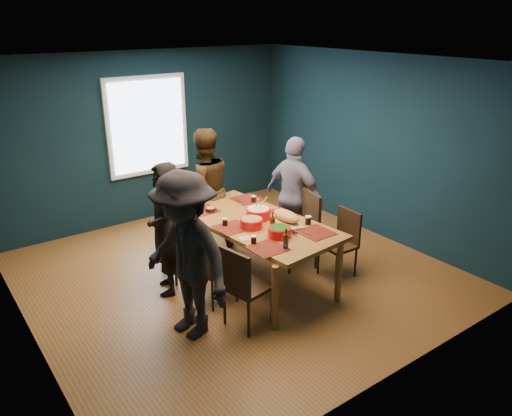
# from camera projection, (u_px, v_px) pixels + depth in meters

# --- Properties ---
(room) EXTENTS (5.01, 5.01, 2.71)m
(room) POSITION_uv_depth(u_px,v_px,m) (223.00, 169.00, 6.27)
(room) COLOR brown
(room) RESTS_ON ground
(dining_table) EXTENTS (1.29, 2.25, 0.82)m
(dining_table) POSITION_uv_depth(u_px,v_px,m) (256.00, 227.00, 6.15)
(dining_table) COLOR olive
(dining_table) RESTS_ON floor
(chair_left_far) EXTENTS (0.47, 0.47, 0.99)m
(chair_left_far) POSITION_uv_depth(u_px,v_px,m) (175.00, 236.00, 6.28)
(chair_left_far) COLOR black
(chair_left_far) RESTS_ON floor
(chair_left_mid) EXTENTS (0.40, 0.40, 0.86)m
(chair_left_mid) POSITION_uv_depth(u_px,v_px,m) (210.00, 264.00, 5.73)
(chair_left_mid) COLOR black
(chair_left_mid) RESTS_ON floor
(chair_left_near) EXTENTS (0.50, 0.50, 0.94)m
(chair_left_near) POSITION_uv_depth(u_px,v_px,m) (242.00, 282.00, 5.26)
(chair_left_near) COLOR black
(chair_left_near) RESTS_ON floor
(chair_right_far) EXTENTS (0.54, 0.54, 1.03)m
(chair_right_far) POSITION_uv_depth(u_px,v_px,m) (289.00, 206.00, 7.22)
(chair_right_far) COLOR black
(chair_right_far) RESTS_ON floor
(chair_right_mid) EXTENTS (0.55, 0.55, 1.01)m
(chair_right_mid) POSITION_uv_depth(u_px,v_px,m) (304.00, 224.00, 6.63)
(chair_right_mid) COLOR black
(chair_right_mid) RESTS_ON floor
(chair_right_near) EXTENTS (0.40, 0.40, 0.87)m
(chair_right_near) POSITION_uv_depth(u_px,v_px,m) (343.00, 238.00, 6.40)
(chair_right_near) COLOR black
(chair_right_near) RESTS_ON floor
(person_far_left) EXTENTS (0.58, 0.69, 1.63)m
(person_far_left) POSITION_uv_depth(u_px,v_px,m) (164.00, 230.00, 5.89)
(person_far_left) COLOR black
(person_far_left) RESTS_ON floor
(person_back) EXTENTS (0.95, 0.79, 1.76)m
(person_back) POSITION_uv_depth(u_px,v_px,m) (204.00, 190.00, 7.02)
(person_back) COLOR black
(person_back) RESTS_ON floor
(person_right) EXTENTS (0.55, 1.02, 1.66)m
(person_right) POSITION_uv_depth(u_px,v_px,m) (294.00, 195.00, 6.95)
(person_right) COLOR silver
(person_right) RESTS_ON floor
(person_near_left) EXTENTS (0.88, 1.27, 1.80)m
(person_near_left) POSITION_uv_depth(u_px,v_px,m) (186.00, 256.00, 5.04)
(person_near_left) COLOR black
(person_near_left) RESTS_ON floor
(bowl_salad) EXTENTS (0.27, 0.27, 0.11)m
(bowl_salad) POSITION_uv_depth(u_px,v_px,m) (251.00, 223.00, 5.92)
(bowl_salad) COLOR red
(bowl_salad) RESTS_ON dining_table
(bowl_dumpling) EXTENTS (0.31, 0.31, 0.29)m
(bowl_dumpling) POSITION_uv_depth(u_px,v_px,m) (258.00, 213.00, 6.19)
(bowl_dumpling) COLOR red
(bowl_dumpling) RESTS_ON dining_table
(bowl_herbs) EXTENTS (0.27, 0.27, 0.12)m
(bowl_herbs) POSITION_uv_depth(u_px,v_px,m) (279.00, 231.00, 5.68)
(bowl_herbs) COLOR red
(bowl_herbs) RESTS_ON dining_table
(cutting_board) EXTENTS (0.42, 0.69, 0.15)m
(cutting_board) POSITION_uv_depth(u_px,v_px,m) (286.00, 217.00, 6.07)
(cutting_board) COLOR tan
(cutting_board) RESTS_ON dining_table
(small_bowl) EXTENTS (0.13, 0.13, 0.06)m
(small_bowl) POSITION_uv_depth(u_px,v_px,m) (211.00, 209.00, 6.41)
(small_bowl) COLOR black
(small_bowl) RESTS_ON dining_table
(beer_bottle_a) EXTENTS (0.06, 0.06, 0.23)m
(beer_bottle_a) POSITION_uv_depth(u_px,v_px,m) (286.00, 241.00, 5.38)
(beer_bottle_a) COLOR #491D0D
(beer_bottle_a) RESTS_ON dining_table
(beer_bottle_b) EXTENTS (0.06, 0.06, 0.24)m
(beer_bottle_b) POSITION_uv_depth(u_px,v_px,m) (272.00, 224.00, 5.81)
(beer_bottle_b) COLOR #491D0D
(beer_bottle_b) RESTS_ON dining_table
(cola_glass_a) EXTENTS (0.07, 0.07, 0.09)m
(cola_glass_a) POSITION_uv_depth(u_px,v_px,m) (254.00, 239.00, 5.51)
(cola_glass_a) COLOR black
(cola_glass_a) RESTS_ON dining_table
(cola_glass_b) EXTENTS (0.08, 0.08, 0.10)m
(cola_glass_b) POSITION_uv_depth(u_px,v_px,m) (308.00, 220.00, 6.01)
(cola_glass_b) COLOR black
(cola_glass_b) RESTS_ON dining_table
(cola_glass_c) EXTENTS (0.07, 0.07, 0.09)m
(cola_glass_c) POSITION_uv_depth(u_px,v_px,m) (254.00, 199.00, 6.73)
(cola_glass_c) COLOR black
(cola_glass_c) RESTS_ON dining_table
(cola_glass_d) EXTENTS (0.07, 0.07, 0.09)m
(cola_glass_d) POSITION_uv_depth(u_px,v_px,m) (225.00, 222.00, 5.97)
(cola_glass_d) COLOR black
(cola_glass_d) RESTS_ON dining_table
(napkin_a) EXTENTS (0.17, 0.17, 0.00)m
(napkin_a) POSITION_uv_depth(u_px,v_px,m) (274.00, 212.00, 6.40)
(napkin_a) COLOR #F17A65
(napkin_a) RESTS_ON dining_table
(napkin_b) EXTENTS (0.17, 0.17, 0.00)m
(napkin_b) POSITION_uv_depth(u_px,v_px,m) (245.00, 238.00, 5.66)
(napkin_b) COLOR #F17A65
(napkin_b) RESTS_ON dining_table
(napkin_c) EXTENTS (0.17, 0.17, 0.00)m
(napkin_c) POSITION_uv_depth(u_px,v_px,m) (315.00, 235.00, 5.72)
(napkin_c) COLOR #F17A65
(napkin_c) RESTS_ON dining_table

